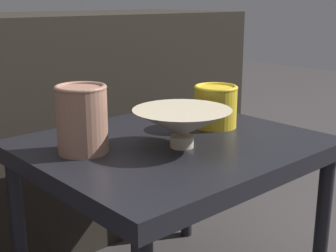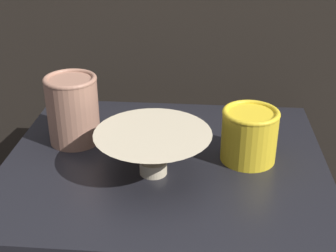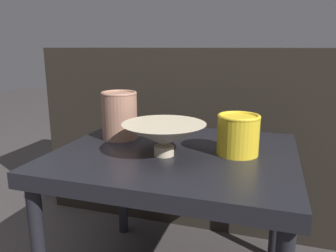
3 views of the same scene
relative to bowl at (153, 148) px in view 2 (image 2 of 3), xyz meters
name	(u,v)px [view 2 (image 2 of 3)]	position (x,y,z in m)	size (l,w,h in m)	color
table	(165,180)	(0.02, 0.05, -0.10)	(0.64, 0.55, 0.44)	black
couch_backdrop	(182,87)	(0.02, 0.65, -0.14)	(1.36, 0.50, 0.71)	black
bowl	(153,148)	(0.00, 0.00, 0.00)	(0.22, 0.22, 0.09)	#C1B293
vase_textured_left	(73,109)	(-0.18, 0.12, 0.02)	(0.11, 0.11, 0.15)	#996B56
vase_colorful_right	(249,134)	(0.18, 0.07, 0.00)	(0.11, 0.11, 0.11)	gold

